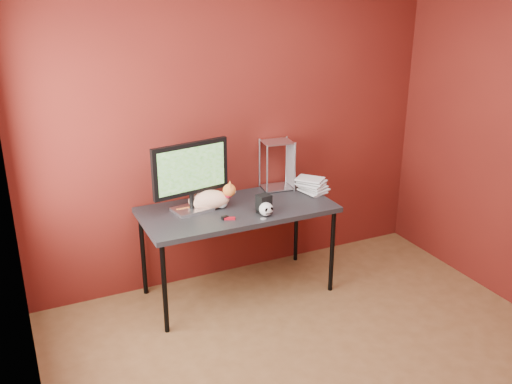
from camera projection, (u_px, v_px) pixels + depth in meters
name	position (u px, v px, depth m)	size (l,w,h in m)	color
room	(361.00, 171.00, 3.10)	(3.52, 3.52, 2.61)	brown
desk	(238.00, 213.00, 4.47)	(1.50, 0.70, 0.75)	black
monitor	(191.00, 173.00, 4.28)	(0.62, 0.25, 0.54)	silver
cat	(210.00, 199.00, 4.41)	(0.45, 0.28, 0.22)	#D5652D
skull_mug	(266.00, 209.00, 4.27)	(0.11, 0.11, 0.10)	silver
speaker	(264.00, 204.00, 4.34)	(0.12, 0.12, 0.14)	black
book_stack	(308.00, 116.00, 4.49)	(0.27, 0.27, 1.31)	beige
wire_rack	(277.00, 165.00, 4.77)	(0.27, 0.23, 0.42)	silver
pocket_knife	(229.00, 218.00, 4.22)	(0.09, 0.02, 0.02)	#9E0C18
black_gadget	(225.00, 218.00, 4.23)	(0.05, 0.03, 0.02)	black
washer	(263.00, 219.00, 4.23)	(0.05, 0.05, 0.00)	silver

